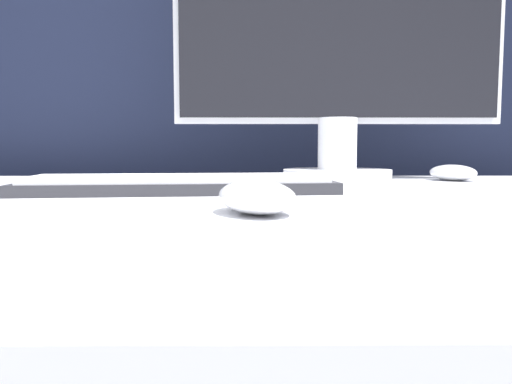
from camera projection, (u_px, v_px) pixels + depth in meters
partition_panel at (231, 223)px, 1.28m from camera, size 5.00×0.03×1.26m
computer_mouse_near at (256, 197)px, 0.48m from camera, size 0.10×0.12×0.03m
keyboard at (180, 184)px, 0.71m from camera, size 0.45×0.18×0.02m
monitor at (339, 49)px, 0.99m from camera, size 0.65×0.22×0.49m
computer_mouse_far at (453, 173)px, 0.96m from camera, size 0.10×0.12×0.03m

